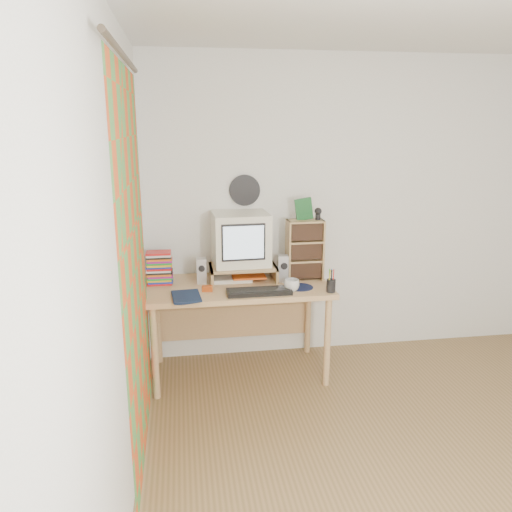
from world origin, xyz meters
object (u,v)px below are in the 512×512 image
object	(u,v)px
desk	(237,298)
keyboard	(259,292)
diary	(172,296)
crt_monitor	(241,239)
mug	(292,285)
cd_rack	(305,250)
dvd_stack	(159,267)

from	to	relation	value
desk	keyboard	bearing A→B (deg)	-67.05
keyboard	diary	size ratio (longest dim) A/B	1.96
desk	keyboard	world-z (taller)	keyboard
crt_monitor	mug	world-z (taller)	crt_monitor
desk	crt_monitor	world-z (taller)	crt_monitor
diary	crt_monitor	bearing A→B (deg)	32.85
cd_rack	crt_monitor	bearing A→B (deg)	170.78
dvd_stack	mug	bearing A→B (deg)	-18.42
mug	diary	distance (m)	0.87
crt_monitor	mug	size ratio (longest dim) A/B	3.76
dvd_stack	mug	world-z (taller)	dvd_stack
keyboard	desk	bearing A→B (deg)	112.61
desk	keyboard	size ratio (longest dim) A/B	2.98
keyboard	mug	size ratio (longest dim) A/B	4.13
keyboard	dvd_stack	distance (m)	0.81
desk	cd_rack	bearing A→B (deg)	1.30
mug	dvd_stack	bearing A→B (deg)	161.10
crt_monitor	cd_rack	world-z (taller)	crt_monitor
desk	crt_monitor	xyz separation A→B (m)	(0.04, 0.09, 0.46)
cd_rack	desk	bearing A→B (deg)	-179.41
dvd_stack	mug	xyz separation A→B (m)	(0.97, -0.33, -0.09)
keyboard	cd_rack	size ratio (longest dim) A/B	0.99
desk	mug	distance (m)	0.50
desk	dvd_stack	distance (m)	0.65
keyboard	mug	xyz separation A→B (m)	(0.25, 0.02, 0.03)
crt_monitor	keyboard	world-z (taller)	crt_monitor
diary	cd_rack	bearing A→B (deg)	13.50
crt_monitor	keyboard	size ratio (longest dim) A/B	0.91
crt_monitor	diary	size ratio (longest dim) A/B	1.78
cd_rack	mug	size ratio (longest dim) A/B	4.17
keyboard	diary	world-z (taller)	diary
crt_monitor	diary	bearing A→B (deg)	-145.08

